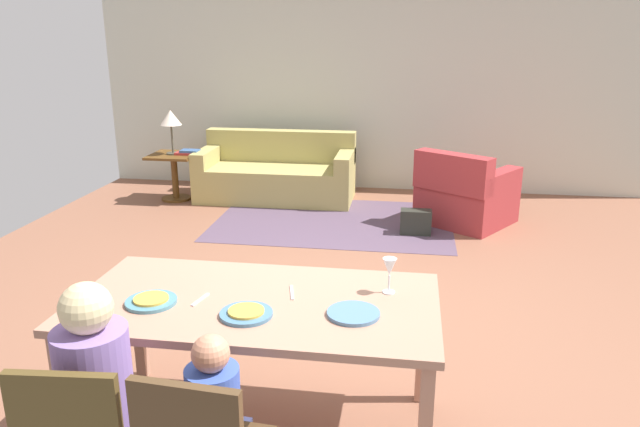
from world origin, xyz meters
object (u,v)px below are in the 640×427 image
(person_man, at_px, (103,411))
(table_lamp, at_px, (171,119))
(book_upper, at_px, (190,151))
(book_lower, at_px, (185,153))
(couch, at_px, (277,175))
(plate_near_child, at_px, (246,314))
(wine_glass, at_px, (390,268))
(plate_near_woman, at_px, (353,313))
(handbag, at_px, (416,222))
(dining_table, at_px, (256,312))
(plate_near_man, at_px, (151,301))
(armchair, at_px, (465,195))
(side_table, at_px, (174,170))

(person_man, distance_m, table_lamp, 5.22)
(table_lamp, height_order, book_upper, table_lamp)
(book_lower, bearing_deg, couch, 12.89)
(plate_near_child, bearing_deg, wine_glass, 29.01)
(plate_near_woman, distance_m, handbag, 3.55)
(plate_near_child, height_order, table_lamp, table_lamp)
(plate_near_woman, height_order, table_lamp, table_lamp)
(plate_near_child, xyz_separation_m, wine_glass, (0.65, 0.36, 0.12))
(wine_glass, bearing_deg, plate_near_woman, -118.70)
(dining_table, bearing_deg, book_upper, 114.42)
(dining_table, distance_m, plate_near_woman, 0.51)
(book_upper, height_order, handbag, book_upper)
(plate_near_child, bearing_deg, book_lower, 114.27)
(plate_near_man, distance_m, plate_near_child, 0.50)
(plate_near_woman, bearing_deg, couch, 106.98)
(plate_near_child, bearing_deg, armchair, 71.56)
(wine_glass, bearing_deg, plate_near_man, -165.32)
(plate_near_man, xyz_separation_m, armchair, (1.83, 3.95, -0.45))
(table_lamp, bearing_deg, person_man, -71.35)
(handbag, bearing_deg, plate_near_man, -110.59)
(couch, bearing_deg, armchair, -17.30)
(dining_table, bearing_deg, handbag, 76.39)
(plate_near_woman, relative_size, handbag, 0.78)
(wine_glass, bearing_deg, handbag, 86.98)
(book_upper, relative_size, handbag, 0.69)
(plate_near_man, relative_size, armchair, 0.21)
(dining_table, relative_size, couch, 0.94)
(plate_near_woman, xyz_separation_m, armchair, (0.84, 3.93, -0.45))
(plate_near_man, bearing_deg, side_table, 110.74)
(plate_near_man, relative_size, side_table, 0.43)
(plate_near_child, relative_size, wine_glass, 1.34)
(side_table, xyz_separation_m, book_upper, (0.21, 0.02, 0.24))
(wine_glass, xyz_separation_m, book_lower, (-2.66, 4.11, -0.30))
(table_lamp, xyz_separation_m, book_lower, (0.15, 0.01, -0.41))
(dining_table, distance_m, side_table, 4.80)
(armchair, height_order, book_lower, armchair)
(dining_table, height_order, wine_glass, wine_glass)
(side_table, bearing_deg, dining_table, -63.19)
(wine_glass, xyz_separation_m, table_lamp, (-2.81, 4.10, 0.12))
(couch, distance_m, book_lower, 1.16)
(plate_near_child, relative_size, person_man, 0.23)
(plate_near_woman, height_order, handbag, plate_near_woman)
(plate_near_man, relative_size, couch, 0.13)
(person_man, height_order, armchair, person_man)
(plate_near_child, relative_size, handbag, 0.78)
(armchair, xyz_separation_m, side_table, (-3.50, 0.44, 0.06))
(plate_near_child, height_order, side_table, plate_near_child)
(book_lower, relative_size, book_upper, 1.00)
(table_lamp, xyz_separation_m, handbag, (2.98, -0.90, -0.88))
(book_upper, bearing_deg, plate_near_man, -71.77)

